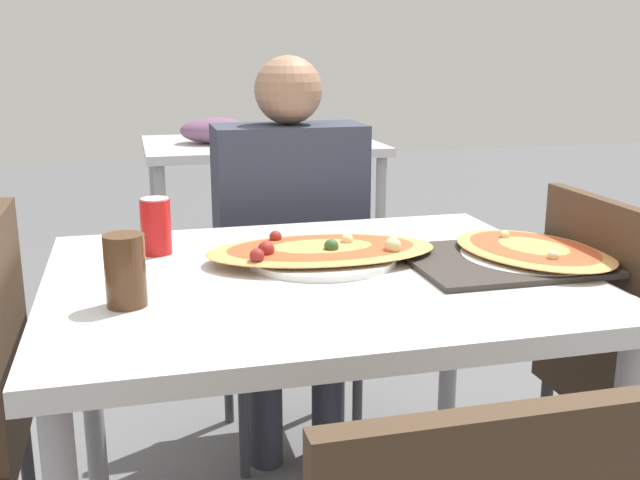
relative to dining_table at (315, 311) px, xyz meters
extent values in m
cube|color=silver|center=(0.00, 0.00, 0.06)|extent=(1.07, 0.86, 0.04)
cylinder|color=#99999E|center=(-0.48, 0.38, -0.32)|extent=(0.05, 0.05, 0.73)
cylinder|color=#99999E|center=(0.48, 0.38, -0.32)|extent=(0.05, 0.05, 0.73)
cube|color=#3F2D1E|center=(0.09, 0.69, -0.25)|extent=(0.40, 0.40, 0.04)
cube|color=#3F2D1E|center=(0.09, 0.88, 0.00)|extent=(0.38, 0.03, 0.44)
cylinder|color=#38383D|center=(0.26, 0.52, -0.48)|extent=(0.03, 0.03, 0.42)
cylinder|color=#38383D|center=(-0.08, 0.52, -0.48)|extent=(0.03, 0.03, 0.42)
cylinder|color=#38383D|center=(0.26, 0.86, -0.48)|extent=(0.03, 0.03, 0.42)
cylinder|color=#38383D|center=(-0.08, 0.86, -0.48)|extent=(0.03, 0.03, 0.42)
cube|color=#3F2D1E|center=(-0.61, 0.07, 0.00)|extent=(0.03, 0.38, 0.44)
cube|color=#3F2D1E|center=(0.61, -0.07, 0.00)|extent=(0.03, 0.38, 0.44)
cylinder|color=#38383D|center=(0.62, 0.10, -0.48)|extent=(0.03, 0.03, 0.42)
cylinder|color=#2D2D38|center=(0.18, 0.58, -0.46)|extent=(0.10, 0.10, 0.46)
cylinder|color=#2D2D38|center=(-0.01, 0.58, -0.46)|extent=(0.10, 0.10, 0.46)
cube|color=#333847|center=(0.09, 0.66, 0.05)|extent=(0.43, 0.20, 0.54)
sphere|color=#997056|center=(0.09, 0.66, 0.41)|extent=(0.19, 0.19, 0.19)
cylinder|color=white|center=(0.03, 0.08, 0.09)|extent=(0.32, 0.32, 0.01)
ellipsoid|color=tan|center=(0.03, 0.08, 0.11)|extent=(0.51, 0.29, 0.02)
ellipsoid|color=#C14C28|center=(0.03, 0.08, 0.11)|extent=(0.42, 0.24, 0.01)
sphere|color=beige|center=(0.17, 0.01, 0.12)|extent=(0.04, 0.04, 0.04)
sphere|color=maroon|center=(-0.09, 0.05, 0.12)|extent=(0.03, 0.03, 0.03)
sphere|color=beige|center=(0.10, 0.09, 0.12)|extent=(0.03, 0.03, 0.03)
sphere|color=#335928|center=(0.05, 0.04, 0.12)|extent=(0.03, 0.03, 0.03)
sphere|color=maroon|center=(-0.12, 0.01, 0.12)|extent=(0.03, 0.03, 0.03)
sphere|color=maroon|center=(-0.05, 0.16, 0.12)|extent=(0.03, 0.03, 0.03)
cylinder|color=red|center=(-0.30, 0.22, 0.14)|extent=(0.07, 0.07, 0.12)
cylinder|color=silver|center=(-0.30, 0.22, 0.21)|extent=(0.06, 0.06, 0.00)
cylinder|color=#4C2D19|center=(-0.37, -0.12, 0.15)|extent=(0.07, 0.07, 0.13)
cube|color=#332D28|center=(0.40, -0.04, 0.09)|extent=(0.39, 0.33, 0.01)
cylinder|color=white|center=(0.47, -0.04, 0.09)|extent=(0.31, 0.31, 0.01)
ellipsoid|color=tan|center=(0.47, -0.04, 0.11)|extent=(0.37, 0.44, 0.02)
ellipsoid|color=#C14C28|center=(0.47, -0.04, 0.11)|extent=(0.30, 0.36, 0.01)
sphere|color=beige|center=(0.45, 0.05, 0.12)|extent=(0.02, 0.02, 0.02)
sphere|color=beige|center=(0.46, -0.13, 0.12)|extent=(0.02, 0.02, 0.02)
cube|color=silver|center=(0.26, 2.16, 0.06)|extent=(1.10, 0.80, 0.04)
ellipsoid|color=#724C6B|center=(0.04, 2.16, 0.14)|extent=(0.32, 0.24, 0.12)
cylinder|color=#99999E|center=(-0.24, 1.81, -0.32)|extent=(0.05, 0.05, 0.73)
cylinder|color=#99999E|center=(0.76, 1.81, -0.32)|extent=(0.05, 0.05, 0.73)
cylinder|color=#99999E|center=(-0.24, 2.51, -0.32)|extent=(0.05, 0.05, 0.73)
cylinder|color=#99999E|center=(0.76, 2.51, -0.32)|extent=(0.05, 0.05, 0.73)
camera|label=1|loc=(-0.35, -1.41, 0.53)|focal=42.00mm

